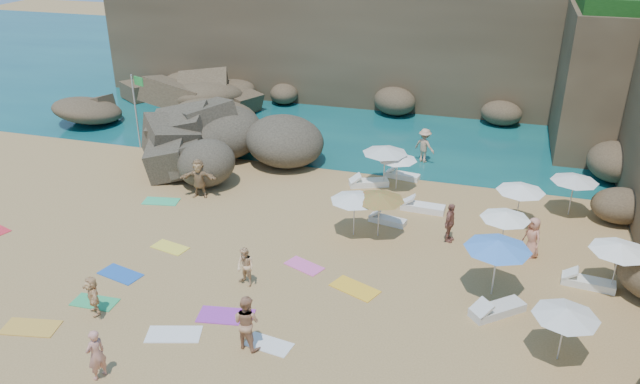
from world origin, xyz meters
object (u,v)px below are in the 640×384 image
(rock_outcrop, at_px, (215,170))
(person_stand_3, at_px, (450,223))
(lounger_0, at_px, (369,183))
(flag_pole, at_px, (137,102))
(parasol_1, at_px, (521,188))
(person_stand_4, at_px, (533,237))
(person_stand_6, at_px, (96,354))
(person_stand_1, at_px, (247,322))
(person_stand_5, at_px, (199,178))
(parasol_0, at_px, (398,157))
(parasol_2, at_px, (385,150))
(person_stand_2, at_px, (425,146))

(rock_outcrop, distance_m, person_stand_3, 13.52)
(rock_outcrop, height_order, lounger_0, rock_outcrop)
(flag_pole, xyz_separation_m, parasol_1, (21.15, -3.77, -0.95))
(person_stand_4, bearing_deg, person_stand_6, -89.62)
(person_stand_1, relative_size, person_stand_5, 0.99)
(parasol_1, xyz_separation_m, lounger_0, (-7.23, 2.31, -1.68))
(parasol_0, xyz_separation_m, parasol_2, (-0.67, 0.13, 0.27))
(person_stand_2, xyz_separation_m, person_stand_6, (-6.97, -20.14, -0.10))
(person_stand_5, bearing_deg, parasol_0, 9.67)
(rock_outcrop, relative_size, parasol_1, 3.50)
(person_stand_2, relative_size, person_stand_3, 1.10)
(rock_outcrop, height_order, parasol_0, parasol_0)
(lounger_0, height_order, person_stand_5, person_stand_5)
(person_stand_2, distance_m, person_stand_5, 12.46)
(parasol_0, xyz_separation_m, person_stand_1, (-2.40, -13.54, -0.75))
(parasol_1, relative_size, parasol_2, 0.93)
(parasol_1, xyz_separation_m, person_stand_5, (-14.88, -1.30, -0.86))
(parasol_2, relative_size, person_stand_4, 1.31)
(flag_pole, bearing_deg, lounger_0, -5.98)
(person_stand_3, xyz_separation_m, person_stand_5, (-12.14, 0.98, 0.10))
(lounger_0, bearing_deg, person_stand_3, -68.83)
(parasol_1, distance_m, parasol_2, 6.96)
(person_stand_2, distance_m, person_stand_6, 21.31)
(parasol_1, bearing_deg, person_stand_4, -77.25)
(parasol_1, height_order, person_stand_4, parasol_1)
(person_stand_3, bearing_deg, person_stand_1, 161.02)
(parasol_1, xyz_separation_m, person_stand_2, (-5.02, 6.32, -0.88))
(rock_outcrop, height_order, person_stand_6, person_stand_6)
(person_stand_2, relative_size, person_stand_6, 1.12)
(person_stand_5, relative_size, person_stand_6, 1.13)
(flag_pole, distance_m, lounger_0, 14.24)
(rock_outcrop, distance_m, person_stand_1, 15.01)
(person_stand_4, xyz_separation_m, person_stand_5, (-15.47, 1.29, 0.11))
(rock_outcrop, height_order, person_stand_4, person_stand_4)
(parasol_1, distance_m, lounger_0, 7.78)
(parasol_2, bearing_deg, parasol_1, -20.86)
(flag_pole, distance_m, person_stand_2, 16.43)
(rock_outcrop, xyz_separation_m, parasol_0, (9.73, 0.48, 1.70))
(lounger_0, relative_size, person_stand_3, 1.14)
(rock_outcrop, xyz_separation_m, person_stand_2, (10.55, 4.45, 0.96))
(lounger_0, relative_size, person_stand_5, 1.02)
(flag_pole, xyz_separation_m, person_stand_5, (6.27, -5.07, -1.81))
(person_stand_1, relative_size, person_stand_4, 1.11)
(parasol_1, bearing_deg, parasol_2, 159.14)
(parasol_1, distance_m, person_stand_4, 2.83)
(parasol_1, bearing_deg, person_stand_2, 128.46)
(flag_pole, relative_size, parasol_1, 2.06)
(person_stand_6, bearing_deg, person_stand_2, -179.51)
(parasol_0, relative_size, parasol_1, 0.93)
(person_stand_3, bearing_deg, parasol_2, 51.03)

